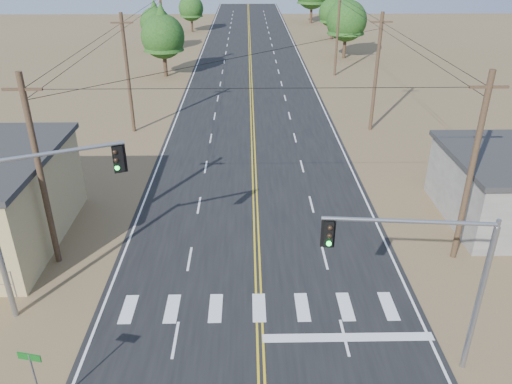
{
  "coord_description": "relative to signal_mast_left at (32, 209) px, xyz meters",
  "views": [
    {
      "loc": [
        -0.47,
        -10.07,
        15.16
      ],
      "look_at": [
        -0.05,
        12.93,
        3.5
      ],
      "focal_mm": 35.0,
      "sensor_mm": 36.0,
      "label": 1
    }
  ],
  "objects": [
    {
      "name": "tree_left_mid",
      "position": [
        -4.51,
        59.2,
        -0.57
      ],
      "size": [
        4.49,
        4.49,
        7.48
      ],
      "color": "#3F2D1E",
      "rests_on": "ground"
    },
    {
      "name": "signal_mast_left",
      "position": [
        0.0,
        0.0,
        0.0
      ],
      "size": [
        5.44,
        2.44,
        7.66
      ],
      "rotation": [
        0.0,
        0.0,
        0.4
      ],
      "color": "gray",
      "rests_on": "ground"
    },
    {
      "name": "tree_right_mid",
      "position": [
        23.44,
        68.97,
        -0.34
      ],
      "size": [
        4.71,
        4.71,
        7.85
      ],
      "color": "#3F2D1E",
      "rests_on": "ground"
    },
    {
      "name": "utility_pole_right_mid",
      "position": [
        19.99,
        23.67,
        -0.02
      ],
      "size": [
        1.8,
        0.3,
        10.0
      ],
      "color": "#4C3826",
      "rests_on": "ground"
    },
    {
      "name": "utility_pole_left_mid",
      "position": [
        -1.01,
        23.67,
        -0.02
      ],
      "size": [
        1.8,
        0.3,
        10.0
      ],
      "color": "#4C3826",
      "rests_on": "ground"
    },
    {
      "name": "road",
      "position": [
        9.49,
        21.67,
        -5.13
      ],
      "size": [
        15.0,
        200.0,
        0.02
      ],
      "primitive_type": "cube",
      "color": "black",
      "rests_on": "ground"
    },
    {
      "name": "tree_left_far",
      "position": [
        -0.99,
        77.14,
        -0.59
      ],
      "size": [
        4.46,
        4.46,
        7.43
      ],
      "color": "#3F2D1E",
      "rests_on": "ground"
    },
    {
      "name": "street_sign",
      "position": [
        1.69,
        -5.95,
        -3.19
      ],
      "size": [
        0.85,
        0.23,
        2.9
      ],
      "rotation": [
        0.0,
        0.0,
        -0.23
      ],
      "color": "gray",
      "rests_on": "ground"
    },
    {
      "name": "signal_mast_right",
      "position": [
        15.73,
        -3.84,
        -0.55
      ],
      "size": [
        6.04,
        0.78,
        6.73
      ],
      "rotation": [
        0.0,
        0.0,
        -0.09
      ],
      "color": "gray",
      "rests_on": "ground"
    },
    {
      "name": "tree_left_near",
      "position": [
        -1.04,
        43.57,
        0.18
      ],
      "size": [
        5.22,
        5.22,
        8.69
      ],
      "color": "#3F2D1E",
      "rests_on": "ground"
    },
    {
      "name": "utility_pole_right_near",
      "position": [
        19.99,
        3.67,
        -0.02
      ],
      "size": [
        1.8,
        0.3,
        10.0
      ],
      "color": "#4C3826",
      "rests_on": "ground"
    },
    {
      "name": "utility_pole_right_far",
      "position": [
        19.99,
        43.67,
        -0.02
      ],
      "size": [
        1.8,
        0.3,
        10.0
      ],
      "color": "#4C3826",
      "rests_on": "ground"
    },
    {
      "name": "utility_pole_left_near",
      "position": [
        -1.01,
        3.67,
        -0.02
      ],
      "size": [
        1.8,
        0.3,
        10.0
      ],
      "color": "#4C3826",
      "rests_on": "ground"
    },
    {
      "name": "utility_pole_left_far",
      "position": [
        -1.01,
        43.67,
        -0.02
      ],
      "size": [
        1.8,
        0.3,
        10.0
      ],
      "color": "#4C3826",
      "rests_on": "ground"
    },
    {
      "name": "tree_right_near",
      "position": [
        22.9,
        53.73,
        0.57
      ],
      "size": [
        5.6,
        5.6,
        9.33
      ],
      "color": "#3F2D1E",
      "rests_on": "ground"
    }
  ]
}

